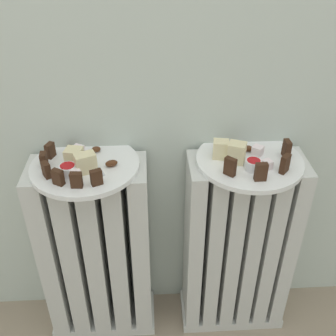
# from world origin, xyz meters

# --- Properties ---
(radiator_left) EXTENTS (0.31, 0.14, 0.58)m
(radiator_left) POSITION_xyz_m (-0.20, 0.28, 0.28)
(radiator_left) COLOR silver
(radiator_left) RESTS_ON ground_plane
(radiator_right) EXTENTS (0.31, 0.14, 0.58)m
(radiator_right) POSITION_xyz_m (0.20, 0.28, 0.28)
(radiator_right) COLOR silver
(radiator_right) RESTS_ON ground_plane
(plate_left) EXTENTS (0.26, 0.26, 0.01)m
(plate_left) POSITION_xyz_m (-0.20, 0.28, 0.58)
(plate_left) COLOR white
(plate_left) RESTS_ON radiator_left
(plate_right) EXTENTS (0.26, 0.26, 0.01)m
(plate_right) POSITION_xyz_m (0.20, 0.28, 0.58)
(plate_right) COLOR white
(plate_right) RESTS_ON radiator_right
(dark_cake_slice_left_0) EXTENTS (0.02, 0.03, 0.04)m
(dark_cake_slice_left_0) POSITION_xyz_m (-0.28, 0.32, 0.61)
(dark_cake_slice_left_0) COLOR #382114
(dark_cake_slice_left_0) RESTS_ON plate_left
(dark_cake_slice_left_1) EXTENTS (0.02, 0.03, 0.04)m
(dark_cake_slice_left_1) POSITION_xyz_m (-0.29, 0.27, 0.61)
(dark_cake_slice_left_1) COLOR #382114
(dark_cake_slice_left_1) RESTS_ON plate_left
(dark_cake_slice_left_2) EXTENTS (0.03, 0.03, 0.04)m
(dark_cake_slice_left_2) POSITION_xyz_m (-0.28, 0.23, 0.61)
(dark_cake_slice_left_2) COLOR #382114
(dark_cake_slice_left_2) RESTS_ON plate_left
(dark_cake_slice_left_3) EXTENTS (0.03, 0.03, 0.04)m
(dark_cake_slice_left_3) POSITION_xyz_m (-0.25, 0.20, 0.61)
(dark_cake_slice_left_3) COLOR #382114
(dark_cake_slice_left_3) RESTS_ON plate_left
(dark_cake_slice_left_4) EXTENTS (0.03, 0.02, 0.04)m
(dark_cake_slice_left_4) POSITION_xyz_m (-0.20, 0.19, 0.61)
(dark_cake_slice_left_4) COLOR #382114
(dark_cake_slice_left_4) RESTS_ON plate_left
(dark_cake_slice_left_5) EXTENTS (0.03, 0.02, 0.04)m
(dark_cake_slice_left_5) POSITION_xyz_m (-0.16, 0.20, 0.61)
(dark_cake_slice_left_5) COLOR #382114
(dark_cake_slice_left_5) RESTS_ON plate_left
(marble_cake_slice_left_0) EXTENTS (0.05, 0.05, 0.05)m
(marble_cake_slice_left_0) POSITION_xyz_m (-0.19, 0.25, 0.61)
(marble_cake_slice_left_0) COLOR beige
(marble_cake_slice_left_0) RESTS_ON plate_left
(marble_cake_slice_left_1) EXTENTS (0.04, 0.04, 0.04)m
(marble_cake_slice_left_1) POSITION_xyz_m (-0.22, 0.28, 0.61)
(marble_cake_slice_left_1) COLOR beige
(marble_cake_slice_left_1) RESTS_ON plate_left
(turkish_delight_left_0) EXTENTS (0.03, 0.03, 0.03)m
(turkish_delight_left_0) POSITION_xyz_m (-0.22, 0.32, 0.60)
(turkish_delight_left_0) COLOR white
(turkish_delight_left_0) RESTS_ON plate_left
(turkish_delight_left_1) EXTENTS (0.03, 0.03, 0.02)m
(turkish_delight_left_1) POSITION_xyz_m (-0.21, 0.22, 0.60)
(turkish_delight_left_1) COLOR white
(turkish_delight_left_1) RESTS_ON plate_left
(medjool_date_left_0) EXTENTS (0.03, 0.02, 0.01)m
(medjool_date_left_0) POSITION_xyz_m (-0.18, 0.33, 0.60)
(medjool_date_left_0) COLOR #4C2814
(medjool_date_left_0) RESTS_ON plate_left
(medjool_date_left_1) EXTENTS (0.03, 0.03, 0.01)m
(medjool_date_left_1) POSITION_xyz_m (-0.24, 0.34, 0.60)
(medjool_date_left_1) COLOR #4C2814
(medjool_date_left_1) RESTS_ON plate_left
(medjool_date_left_2) EXTENTS (0.03, 0.02, 0.02)m
(medjool_date_left_2) POSITION_xyz_m (-0.13, 0.26, 0.60)
(medjool_date_left_2) COLOR #4C2814
(medjool_date_left_2) RESTS_ON plate_left
(jam_bowl_left) EXTENTS (0.04, 0.04, 0.02)m
(jam_bowl_left) POSITION_xyz_m (-0.23, 0.24, 0.60)
(jam_bowl_left) COLOR white
(jam_bowl_left) RESTS_ON plate_left
(dark_cake_slice_right_0) EXTENTS (0.03, 0.03, 0.04)m
(dark_cake_slice_right_0) POSITION_xyz_m (0.14, 0.22, 0.61)
(dark_cake_slice_right_0) COLOR #382114
(dark_cake_slice_right_0) RESTS_ON plate_right
(dark_cake_slice_right_1) EXTENTS (0.03, 0.01, 0.04)m
(dark_cake_slice_right_1) POSITION_xyz_m (0.20, 0.19, 0.61)
(dark_cake_slice_right_1) COLOR #382114
(dark_cake_slice_right_1) RESTS_ON plate_right
(dark_cake_slice_right_2) EXTENTS (0.03, 0.03, 0.04)m
(dark_cake_slice_right_2) POSITION_xyz_m (0.26, 0.22, 0.61)
(dark_cake_slice_right_2) COLOR #382114
(dark_cake_slice_right_2) RESTS_ON plate_right
(dark_cake_slice_right_3) EXTENTS (0.01, 0.03, 0.04)m
(dark_cake_slice_right_3) POSITION_xyz_m (0.29, 0.28, 0.61)
(dark_cake_slice_right_3) COLOR #382114
(dark_cake_slice_right_3) RESTS_ON plate_right
(marble_cake_slice_right_0) EXTENTS (0.05, 0.05, 0.05)m
(marble_cake_slice_right_0) POSITION_xyz_m (0.16, 0.27, 0.61)
(marble_cake_slice_right_0) COLOR beige
(marble_cake_slice_right_0) RESTS_ON plate_right
(marble_cake_slice_right_1) EXTENTS (0.04, 0.04, 0.05)m
(marble_cake_slice_right_1) POSITION_xyz_m (0.13, 0.29, 0.61)
(marble_cake_slice_right_1) COLOR beige
(marble_cake_slice_right_1) RESTS_ON plate_right
(turkish_delight_right_0) EXTENTS (0.03, 0.03, 0.02)m
(turkish_delight_right_0) POSITION_xyz_m (0.23, 0.24, 0.60)
(turkish_delight_right_0) COLOR white
(turkish_delight_right_0) RESTS_ON plate_right
(turkish_delight_right_1) EXTENTS (0.03, 0.03, 0.02)m
(turkish_delight_right_1) POSITION_xyz_m (0.22, 0.30, 0.60)
(turkish_delight_right_1) COLOR white
(turkish_delight_right_1) RESTS_ON plate_right
(turkish_delight_right_2) EXTENTS (0.03, 0.03, 0.02)m
(turkish_delight_right_2) POSITION_xyz_m (0.17, 0.31, 0.60)
(turkish_delight_right_2) COLOR white
(turkish_delight_right_2) RESTS_ON plate_right
(medjool_date_right_0) EXTENTS (0.03, 0.02, 0.02)m
(medjool_date_right_0) POSITION_xyz_m (0.20, 0.31, 0.60)
(medjool_date_right_0) COLOR #4C2814
(medjool_date_right_0) RESTS_ON plate_right
(medjool_date_right_1) EXTENTS (0.02, 0.03, 0.02)m
(medjool_date_right_1) POSITION_xyz_m (0.17, 0.34, 0.60)
(medjool_date_right_1) COLOR #4C2814
(medjool_date_right_1) RESTS_ON plate_right
(medjool_date_right_2) EXTENTS (0.03, 0.03, 0.02)m
(medjool_date_right_2) POSITION_xyz_m (0.28, 0.25, 0.60)
(medjool_date_right_2) COLOR #4C2814
(medjool_date_right_2) RESTS_ON plate_right
(jam_bowl_right) EXTENTS (0.04, 0.04, 0.03)m
(jam_bowl_right) POSITION_xyz_m (0.19, 0.23, 0.60)
(jam_bowl_right) COLOR white
(jam_bowl_right) RESTS_ON plate_right
(fork) EXTENTS (0.06, 0.08, 0.00)m
(fork) POSITION_xyz_m (-0.18, 0.27, 0.59)
(fork) COLOR silver
(fork) RESTS_ON plate_left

